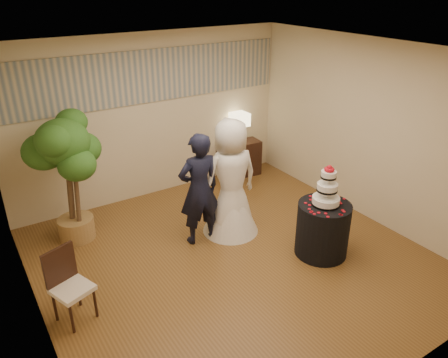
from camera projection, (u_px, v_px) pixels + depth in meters
floor at (233, 259)px, 6.09m from camera, size 5.00×5.00×0.00m
ceiling at (236, 53)px, 4.90m from camera, size 5.00×5.00×0.00m
wall_back at (152, 117)px, 7.40m from camera, size 5.00×0.06×2.80m
wall_front at (404, 269)px, 3.59m from camera, size 5.00×0.06×2.80m
wall_left at (23, 222)px, 4.27m from camera, size 0.06×5.00×2.80m
wall_right at (369, 132)px, 6.72m from camera, size 0.06×5.00×2.80m
mural_border at (150, 76)px, 7.09m from camera, size 4.90×0.02×0.85m
groom at (199, 190)px, 6.17m from camera, size 0.64×0.45×1.68m
bride at (231, 178)px, 6.40m from camera, size 0.92×0.89×1.79m
cake_table at (323, 229)px, 6.06m from camera, size 0.94×0.94×0.78m
wedding_cake at (327, 185)px, 5.78m from camera, size 0.38×0.38×0.58m
console at (239, 159)px, 8.49m from camera, size 0.85×0.44×0.69m
table_lamp at (239, 128)px, 8.22m from camera, size 0.30×0.30×0.58m
ficus_tree at (69, 179)px, 6.17m from camera, size 1.20×1.20×1.96m
side_chair at (72, 287)px, 4.86m from camera, size 0.53×0.54×0.89m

